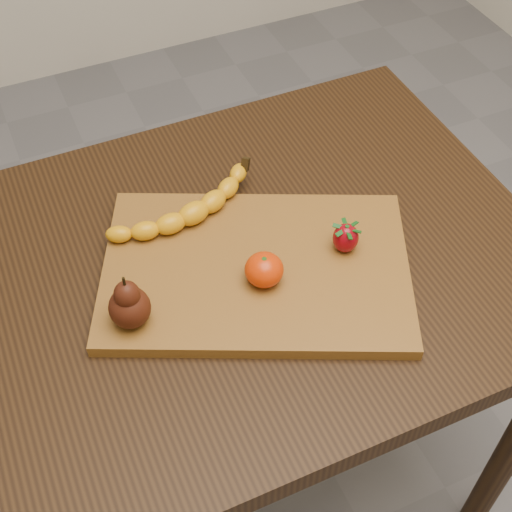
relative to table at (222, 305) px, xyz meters
name	(u,v)px	position (x,y,z in m)	size (l,w,h in m)	color
ground	(232,479)	(0.00, 0.00, -0.66)	(3.50, 3.50, 0.00)	slate
table	(222,305)	(0.00, 0.00, 0.00)	(1.00, 0.70, 0.76)	black
cutting_board	(256,269)	(0.04, -0.04, 0.11)	(0.45, 0.30, 0.02)	brown
banana	(193,213)	(-0.01, 0.08, 0.14)	(0.22, 0.06, 0.04)	#E8A10A
pear	(128,300)	(-0.15, -0.06, 0.16)	(0.06, 0.06, 0.09)	#3E170A
mandarin	(264,270)	(0.04, -0.07, 0.14)	(0.06, 0.06, 0.05)	red
strawberry	(346,237)	(0.18, -0.06, 0.14)	(0.04, 0.04, 0.05)	maroon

